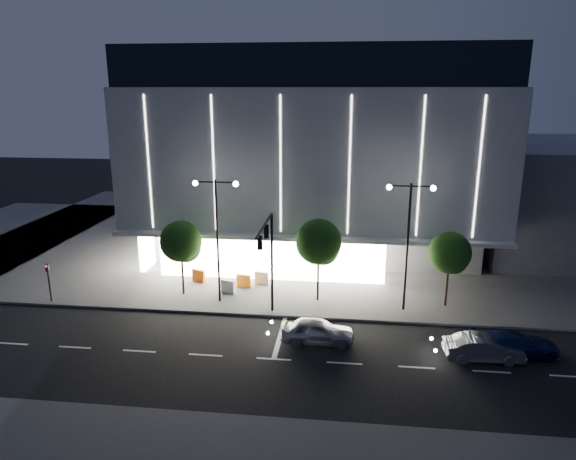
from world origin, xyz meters
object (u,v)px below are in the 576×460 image
(street_lamp_west, at_px, (217,223))
(tree_left, at_px, (181,244))
(traffic_mast, at_px, (268,249))
(barrier_c, at_px, (244,281))
(ped_signal_far, at_px, (49,279))
(barrier_d, at_px, (262,278))
(car_lead, at_px, (317,331))
(car_third, at_px, (516,344))
(tree_right, at_px, (450,255))
(street_lamp_east, at_px, (409,228))
(barrier_a, at_px, (199,276))
(car_second, at_px, (483,348))
(tree_mid, at_px, (319,244))
(barrier_b, at_px, (228,286))

(street_lamp_west, xyz_separation_m, tree_left, (-2.97, 1.02, -1.92))
(traffic_mast, xyz_separation_m, street_lamp_west, (-4.00, 2.66, 0.93))
(barrier_c, bearing_deg, tree_left, -146.84)
(traffic_mast, distance_m, ped_signal_far, 16.35)
(street_lamp_west, relative_size, barrier_d, 8.18)
(street_lamp_west, distance_m, car_lead, 10.40)
(ped_signal_far, distance_m, car_third, 31.06)
(tree_right, bearing_deg, street_lamp_west, -176.36)
(street_lamp_east, height_order, barrier_a, street_lamp_east)
(street_lamp_east, relative_size, ped_signal_far, 3.00)
(car_second, bearing_deg, tree_mid, 50.14)
(tree_left, height_order, car_third, tree_left)
(car_third, bearing_deg, tree_mid, 53.46)
(street_lamp_west, bearing_deg, barrier_d, 55.31)
(street_lamp_west, height_order, barrier_b, street_lamp_west)
(street_lamp_east, xyz_separation_m, barrier_c, (-11.80, 2.75, -5.31))
(street_lamp_west, height_order, tree_right, street_lamp_west)
(ped_signal_far, xyz_separation_m, car_second, (28.81, -4.69, -1.16))
(car_third, xyz_separation_m, barrier_c, (-17.59, 8.20, -0.06))
(tree_right, xyz_separation_m, car_second, (0.78, -7.22, -3.16))
(tree_left, bearing_deg, street_lamp_west, -18.94)
(tree_left, height_order, tree_mid, tree_mid)
(street_lamp_east, xyz_separation_m, barrier_b, (-12.74, 1.52, -5.31))
(car_lead, height_order, barrier_c, car_lead)
(tree_mid, height_order, car_lead, tree_mid)
(car_lead, relative_size, car_second, 1.02)
(car_third, bearing_deg, barrier_a, 59.60)
(tree_right, bearing_deg, ped_signal_far, -174.86)
(tree_left, height_order, car_second, tree_left)
(street_lamp_east, relative_size, tree_left, 1.57)
(street_lamp_west, height_order, car_second, street_lamp_west)
(barrier_a, bearing_deg, traffic_mast, -21.00)
(barrier_c, bearing_deg, barrier_d, 43.29)
(tree_right, xyz_separation_m, car_lead, (-8.69, -6.24, -3.12))
(tree_mid, bearing_deg, car_second, -36.41)
(barrier_a, relative_size, barrier_d, 1.00)
(street_lamp_west, height_order, barrier_a, street_lamp_west)
(street_lamp_east, height_order, tree_mid, street_lamp_east)
(car_lead, relative_size, barrier_a, 4.05)
(tree_left, distance_m, car_second, 21.32)
(tree_left, bearing_deg, tree_mid, 0.00)
(tree_right, distance_m, barrier_a, 19.02)
(traffic_mast, xyz_separation_m, ped_signal_far, (-16.00, 1.16, -3.14))
(tree_left, bearing_deg, car_lead, -31.18)
(street_lamp_east, bearing_deg, tree_mid, 170.31)
(tree_left, height_order, car_lead, tree_left)
(traffic_mast, relative_size, car_third, 1.44)
(ped_signal_far, relative_size, car_second, 0.68)
(barrier_a, bearing_deg, car_third, -0.61)
(street_lamp_west, height_order, barrier_d, street_lamp_west)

